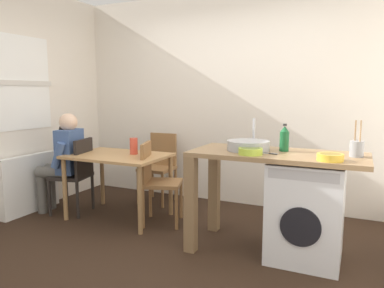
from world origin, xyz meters
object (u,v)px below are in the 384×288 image
bottle_tall_green (284,139)px  colander (330,157)px  dining_table (118,163)px  vase (134,146)px  chair_opposite (156,178)px  washing_machine (306,211)px  chair_person_seat (76,172)px  chair_spare_by_wall (160,163)px  mixing_bowl (251,151)px  utensil_crock (357,148)px  seated_person (63,158)px

bottle_tall_green → colander: bottle_tall_green is taller
dining_table → vase: vase is taller
dining_table → chair_opposite: chair_opposite is taller
chair_opposite → washing_machine: chair_opposite is taller
chair_person_seat → bottle_tall_green: (2.43, -0.01, 0.52)m
chair_spare_by_wall → chair_person_seat: bearing=52.8°
mixing_bowl → vase: size_ratio=1.09×
dining_table → washing_machine: bearing=-5.3°
chair_opposite → colander: colander is taller
colander → chair_opposite: bearing=166.4°
dining_table → bottle_tall_green: (1.88, -0.09, 0.39)m
washing_machine → vase: 2.01m
chair_person_seat → chair_opposite: size_ratio=1.00×
chair_opposite → bottle_tall_green: (1.40, -0.12, 0.52)m
utensil_crock → mixing_bowl: bearing=-162.9°
vase → chair_opposite: bearing=-12.7°
dining_table → mixing_bowl: mixing_bowl is taller
utensil_crock → colander: utensil_crock is taller
washing_machine → colander: (0.19, -0.22, 0.52)m
washing_machine → chair_spare_by_wall: bearing=154.2°
bottle_tall_green → dining_table: bearing=177.2°
chair_spare_by_wall → washing_machine: chair_spare_by_wall is taller
seated_person → washing_machine: bearing=-103.8°
chair_person_seat → bottle_tall_green: size_ratio=3.66×
washing_machine → vase: vase is taller
chair_opposite → seated_person: seated_person is taller
mixing_bowl → utensil_crock: 0.85m
seated_person → bottle_tall_green: (2.58, 0.03, 0.36)m
washing_machine → mixing_bowl: 0.71m
vase → bottle_tall_green: bearing=-6.3°
utensil_crock → washing_machine: bearing=-171.9°
chair_opposite → chair_spare_by_wall: same height
dining_table → utensil_crock: size_ratio=3.67×
dining_table → colander: size_ratio=5.50×
utensil_crock → colander: (-0.18, -0.27, -0.04)m
chair_person_seat → bottle_tall_green: bearing=-102.4°
chair_person_seat → utensil_crock: utensil_crock is taller
chair_opposite → seated_person: size_ratio=0.75×
bottle_tall_green → washing_machine: bearing=-24.7°
mixing_bowl → chair_person_seat: bearing=172.1°
chair_person_seat → chair_spare_by_wall: 1.08m
seated_person → colander: size_ratio=6.00×
chair_person_seat → colander: colander is taller
seated_person → mixing_bowl: size_ratio=5.88×
mixing_bowl → colander: size_ratio=1.02×
bottle_tall_green → mixing_bowl: size_ratio=1.20×
chair_person_seat → chair_spare_by_wall: (0.65, 0.86, 0.00)m
chair_opposite → utensil_crock: bearing=66.3°
chair_spare_by_wall → vase: bearing=94.1°
dining_table → chair_opposite: size_ratio=1.22×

